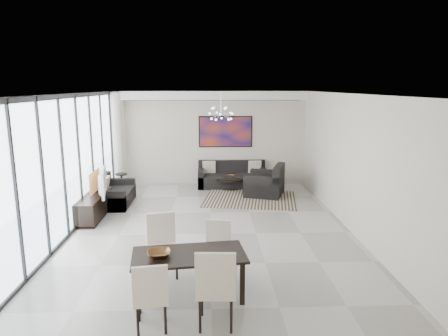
{
  "coord_description": "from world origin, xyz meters",
  "views": [
    {
      "loc": [
        -0.01,
        -7.94,
        3.06
      ],
      "look_at": [
        0.31,
        0.81,
        1.25
      ],
      "focal_mm": 32.0,
      "sensor_mm": 36.0,
      "label": 1
    }
  ],
  "objects_px": {
    "tv_console": "(94,206)",
    "television": "(99,182)",
    "coffee_table": "(230,182)",
    "sofa_main": "(232,178)",
    "dining_table": "(189,260)"
  },
  "relations": [
    {
      "from": "tv_console",
      "to": "television",
      "type": "bearing_deg",
      "value": 8.71
    },
    {
      "from": "coffee_table",
      "to": "tv_console",
      "type": "bearing_deg",
      "value": -142.51
    },
    {
      "from": "coffee_table",
      "to": "sofa_main",
      "type": "distance_m",
      "value": 0.29
    },
    {
      "from": "sofa_main",
      "to": "tv_console",
      "type": "relative_size",
      "value": 1.24
    },
    {
      "from": "dining_table",
      "to": "sofa_main",
      "type": "bearing_deg",
      "value": 81.33
    },
    {
      "from": "coffee_table",
      "to": "television",
      "type": "distance_m",
      "value": 4.16
    },
    {
      "from": "coffee_table",
      "to": "tv_console",
      "type": "height_order",
      "value": "tv_console"
    },
    {
      "from": "coffee_table",
      "to": "tv_console",
      "type": "relative_size",
      "value": 0.56
    },
    {
      "from": "coffee_table",
      "to": "tv_console",
      "type": "xyz_separation_m",
      "value": [
        -3.37,
        -2.58,
        0.08
      ]
    },
    {
      "from": "coffee_table",
      "to": "sofa_main",
      "type": "xyz_separation_m",
      "value": [
        0.08,
        0.27,
        0.07
      ]
    },
    {
      "from": "coffee_table",
      "to": "sofa_main",
      "type": "bearing_deg",
      "value": 73.21
    },
    {
      "from": "sofa_main",
      "to": "tv_console",
      "type": "distance_m",
      "value": 4.48
    },
    {
      "from": "dining_table",
      "to": "television",
      "type": "bearing_deg",
      "value": 121.13
    },
    {
      "from": "coffee_table",
      "to": "dining_table",
      "type": "relative_size",
      "value": 0.55
    },
    {
      "from": "tv_console",
      "to": "television",
      "type": "relative_size",
      "value": 1.59
    }
  ]
}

